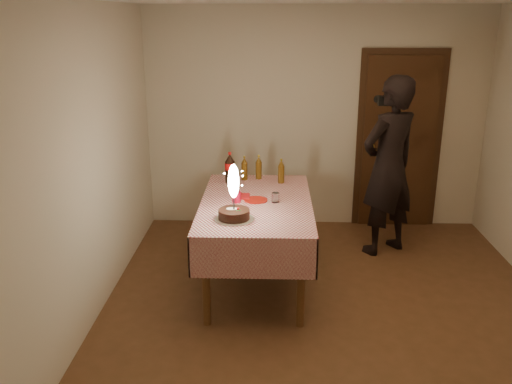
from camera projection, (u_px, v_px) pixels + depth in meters
ground at (329, 317)px, 4.68m from camera, size 4.00×4.50×0.01m
room_shell at (341, 126)px, 4.23m from camera, size 4.04×4.54×2.62m
dining_table at (256, 213)px, 5.04m from camera, size 1.02×1.72×0.84m
birthday_cake at (234, 205)px, 4.53m from camera, size 0.33×0.33×0.48m
red_plate at (256, 200)px, 5.03m from camera, size 0.22×0.22×0.01m
red_cup at (236, 197)px, 4.97m from camera, size 0.08×0.08×0.10m
clear_cup at (276, 197)px, 4.97m from camera, size 0.07×0.07×0.09m
napkin_stack at (242, 196)px, 5.11m from camera, size 0.15×0.15×0.02m
cola_bottle at (230, 168)px, 5.53m from camera, size 0.10×0.10×0.32m
amber_bottle_left at (244, 169)px, 5.62m from camera, size 0.06×0.06×0.25m
amber_bottle_right at (281, 172)px, 5.52m from camera, size 0.06×0.06×0.25m
amber_bottle_mid at (259, 168)px, 5.66m from camera, size 0.06×0.06×0.25m
photographer at (389, 167)px, 5.70m from camera, size 0.84×0.77×1.92m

